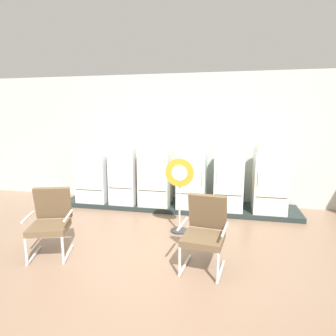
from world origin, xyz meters
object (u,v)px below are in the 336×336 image
Objects in this scene: refrigerator_1 at (125,166)px; refrigerator_4 at (229,172)px; refrigerator_2 at (156,169)px; armchair_left at (51,219)px; refrigerator_3 at (192,172)px; armchair_right at (205,229)px; refrigerator_5 at (270,173)px; refrigerator_0 at (94,171)px; sign_stand at (179,195)px.

refrigerator_1 is 2.37m from refrigerator_4.
refrigerator_2 is 1.55× the size of armchair_left.
armchair_right is at bearing -78.47° from refrigerator_3.
refrigerator_3 is at bearing -179.02° from refrigerator_5.
refrigerator_1 is (0.77, 0.04, 0.12)m from refrigerator_0.
refrigerator_1 is 1.57× the size of armchair_right.
refrigerator_2 reaches higher than armchair_right.
armchair_right is (-1.17, -2.40, -0.37)m from refrigerator_5.
refrigerator_5 reaches higher than sign_stand.
armchair_right is (1.31, -2.38, -0.38)m from refrigerator_2.
refrigerator_1 is 3.19m from armchair_right.
refrigerator_1 is 2.54m from armchair_left.
refrigerator_2 is 1.03× the size of refrigerator_4.
armchair_right is at bearing -64.12° from sign_stand.
refrigerator_4 is at bearing 0.66° from refrigerator_0.
refrigerator_3 is 1.44× the size of armchair_left.
refrigerator_4 is 1.11× the size of sign_stand.
armchair_left is (-2.66, -2.48, -0.36)m from refrigerator_4.
armchair_left is at bearing -112.74° from refrigerator_2.
armchair_right is (0.48, -2.37, -0.33)m from refrigerator_3.
refrigerator_4 is 3.66m from armchair_left.
sign_stand is at bearing -143.73° from refrigerator_5.
armchair_left is 2.35m from armchair_right.
refrigerator_0 is 2.58m from sign_stand.
refrigerator_2 is at bearing 67.26° from armchair_left.
refrigerator_3 is at bearing -177.69° from refrigerator_4.
refrigerator_0 is at bearing -179.54° from refrigerator_5.
refrigerator_4 is at bearing 179.73° from refrigerator_5.
sign_stand is at bearing -28.46° from refrigerator_0.
refrigerator_3 is 0.95× the size of refrigerator_5.
refrigerator_2 is at bearing 118.89° from armchair_right.
refrigerator_3 is 0.80m from refrigerator_4.
refrigerator_4 is (2.37, -0.01, -0.04)m from refrigerator_1.
refrigerator_0 is 2.33m from refrigerator_3.
refrigerator_0 is 1.51m from refrigerator_2.
refrigerator_1 is at bearing 130.39° from armchair_right.
refrigerator_1 reaches higher than refrigerator_5.
refrigerator_0 is 2.50m from armchair_left.
refrigerator_2 reaches higher than refrigerator_3.
refrigerator_3 reaches higher than armchair_right.
refrigerator_1 is at bearing 179.79° from refrigerator_5.
refrigerator_0 is 3.14m from refrigerator_4.
armchair_right is at bearing 1.98° from armchair_left.
armchair_right is 0.74× the size of sign_stand.
refrigerator_2 is 2.48m from refrigerator_5.
refrigerator_0 is 0.90× the size of refrigerator_5.
refrigerator_4 is at bearing 0.64° from refrigerator_2.
refrigerator_1 is 0.73m from refrigerator_2.
sign_stand is (1.80, 1.22, 0.15)m from armchair_left.
refrigerator_4 is 2.45m from armchair_right.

